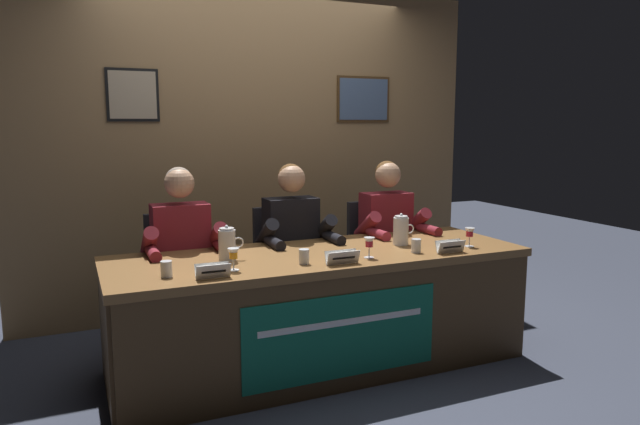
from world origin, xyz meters
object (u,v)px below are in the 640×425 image
object	(u,v)px
chair_center	(286,272)
water_pitcher_right_side	(401,230)
nameplate_center	(342,257)
water_cup_left	(166,270)
chair_right	(377,262)
panelist_left	(184,249)
juice_glass_right	(470,234)
nameplate_left	(213,271)
water_pitcher_left_side	(227,244)
juice_glass_left	(233,255)
juice_glass_center	(369,244)
panelist_right	(391,232)
nameplate_right	(450,246)
chair_left	(179,284)
conference_table	(327,293)
water_cup_right	(416,246)
panelist_center	(295,240)
water_cup_center	(304,257)

from	to	relation	value
chair_center	water_pitcher_right_side	size ratio (longest dim) A/B	4.36
nameplate_center	water_cup_left	bearing A→B (deg)	173.07
chair_right	water_pitcher_right_side	distance (m)	0.75
panelist_left	juice_glass_right	xyz separation A→B (m)	(1.71, -0.66, 0.09)
juice_glass_right	chair_center	bearing A→B (deg)	138.05
nameplate_left	chair_right	xyz separation A→B (m)	(1.51, 0.97, -0.32)
juice_glass_right	water_pitcher_left_side	xyz separation A→B (m)	(-1.53, 0.26, 0.01)
juice_glass_left	chair_center	xyz separation A→B (m)	(0.61, 0.85, -0.36)
juice_glass_center	panelist_right	distance (m)	0.88
juice_glass_center	juice_glass_right	world-z (taller)	same
panelist_left	panelist_right	world-z (taller)	same
nameplate_right	water_pitcher_right_side	size ratio (longest dim) A/B	0.89
chair_left	nameplate_right	xyz separation A→B (m)	(1.49, -0.96, 0.32)
water_cup_left	panelist_right	bearing A→B (deg)	20.33
nameplate_center	water_pitcher_left_side	xyz separation A→B (m)	(-0.57, 0.35, 0.05)
conference_table	nameplate_right	xyz separation A→B (m)	(0.73, -0.23, 0.27)
chair_right	water_cup_right	bearing A→B (deg)	-104.07
juice_glass_left	water_pitcher_left_side	bearing A→B (deg)	82.81
chair_right	nameplate_right	xyz separation A→B (m)	(-0.03, -0.96, 0.32)
panelist_center	nameplate_right	xyz separation A→B (m)	(0.73, -0.76, 0.04)
juice_glass_left	panelist_center	world-z (taller)	panelist_center
water_cup_right	nameplate_left	bearing A→B (deg)	-175.64
nameplate_left	juice_glass_left	distance (m)	0.19
nameplate_left	chair_center	world-z (taller)	chair_center
panelist_right	conference_table	bearing A→B (deg)	-145.24
juice_glass_left	juice_glass_right	world-z (taller)	same
nameplate_center	juice_glass_center	distance (m)	0.23
chair_right	panelist_right	bearing A→B (deg)	-90.00
chair_center	water_cup_right	world-z (taller)	chair_center
conference_table	water_cup_left	bearing A→B (deg)	-173.43
nameplate_left	juice_glass_left	bearing A→B (deg)	39.43
chair_right	panelist_right	distance (m)	0.34
panelist_left	chair_center	xyz separation A→B (m)	(0.76, 0.20, -0.28)
water_cup_center	nameplate_right	world-z (taller)	water_cup_center
chair_right	nameplate_right	distance (m)	1.01
nameplate_left	chair_right	size ratio (longest dim) A/B	0.20
panelist_center	nameplate_right	world-z (taller)	panelist_center
panelist_right	juice_glass_right	size ratio (longest dim) A/B	10.02
nameplate_left	nameplate_right	distance (m)	1.48
nameplate_left	water_cup_right	bearing A→B (deg)	4.36
chair_center	water_cup_right	bearing A→B (deg)	-57.93
juice_glass_left	panelist_right	bearing A→B (deg)	25.36
conference_table	juice_glass_left	size ratio (longest dim) A/B	20.82
chair_right	water_pitcher_right_side	size ratio (longest dim) A/B	4.36
nameplate_left	juice_glass_left	world-z (taller)	juice_glass_left
juice_glass_right	water_pitcher_left_side	size ratio (longest dim) A/B	0.59
panelist_right	water_cup_center	bearing A→B (deg)	-145.52
nameplate_left	chair_right	bearing A→B (deg)	32.57
chair_center	panelist_center	distance (m)	0.34
chair_center	water_pitcher_left_side	world-z (taller)	water_pitcher_left_side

